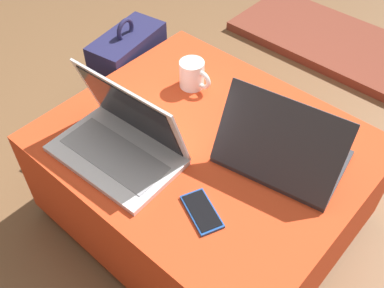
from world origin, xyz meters
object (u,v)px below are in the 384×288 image
cell_phone (202,211)px  coffee_mug (193,75)px  laptop_near (121,140)px  backpack (130,81)px  laptop_far (281,151)px

cell_phone → coffee_mug: (-0.36, 0.37, 0.04)m
laptop_near → cell_phone: (0.31, -0.01, -0.04)m
cell_phone → backpack: 0.84m
cell_phone → coffee_mug: size_ratio=1.23×
laptop_far → cell_phone: size_ratio=2.53×
laptop_near → coffee_mug: 0.36m
backpack → coffee_mug: size_ratio=4.07×
laptop_near → coffee_mug: laptop_near is taller
cell_phone → laptop_far: bearing=-167.3°
laptop_far → coffee_mug: bearing=-22.7°
backpack → coffee_mug: backpack is taller
laptop_far → backpack: size_ratio=0.76×
laptop_near → laptop_far: (0.36, 0.26, -0.00)m
cell_phone → coffee_mug: 0.51m
laptop_near → backpack: (-0.41, 0.38, -0.24)m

